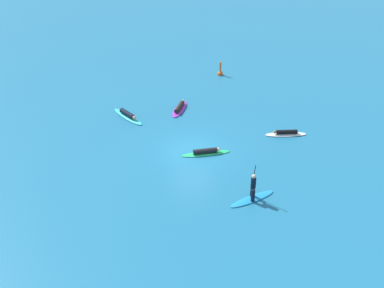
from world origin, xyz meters
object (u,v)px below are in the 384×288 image
Objects in this scene: surfer_on_teal_board at (128,115)px; surfer_on_green_board at (206,152)px; surfer_on_blue_board at (253,193)px; marker_buoy at (220,72)px; surfer_on_white_board at (286,133)px; surfer_on_purple_board at (180,108)px.

surfer_on_teal_board reaches higher than surfer_on_green_board.
surfer_on_green_board is at bearing 6.68° from surfer_on_teal_board.
marker_buoy is (-0.32, 17.18, -0.20)m from surfer_on_blue_board.
surfer_on_white_board is 10.78m from marker_buoy.
surfer_on_green_board is (5.28, -5.11, -0.02)m from surfer_on_teal_board.
surfer_on_teal_board is at bearing -15.95° from surfer_on_white_board.
surfer_on_purple_board is at bearing 66.44° from surfer_on_teal_board.
surfer_on_blue_board is 17.19m from marker_buoy.
marker_buoy is at bearing 95.78° from surfer_on_teal_board.
surfer_on_teal_board is 1.04× the size of surfer_on_white_board.
marker_buoy reaches higher than surfer_on_purple_board.
surfer_on_white_board is 0.98× the size of surfer_on_blue_board.
marker_buoy is (1.97, 12.37, 0.08)m from surfer_on_green_board.
surfer_on_green_board is 12.52m from marker_buoy.
marker_buoy is (3.53, 6.21, 0.07)m from surfer_on_purple_board.
surfer_on_purple_board is 2.22× the size of marker_buoy.
surfer_on_white_board is at bearing 36.83° from surfer_on_blue_board.
surfer_on_blue_board is at bearing -1.92° from surfer_on_teal_board.
surfer_on_white_board is at bearing 35.70° from surfer_on_teal_board.
surfer_on_teal_board reaches higher than surfer_on_purple_board.
surfer_on_white_board is (10.83, -2.92, -0.03)m from surfer_on_teal_board.
marker_buoy reaches higher than surfer_on_green_board.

